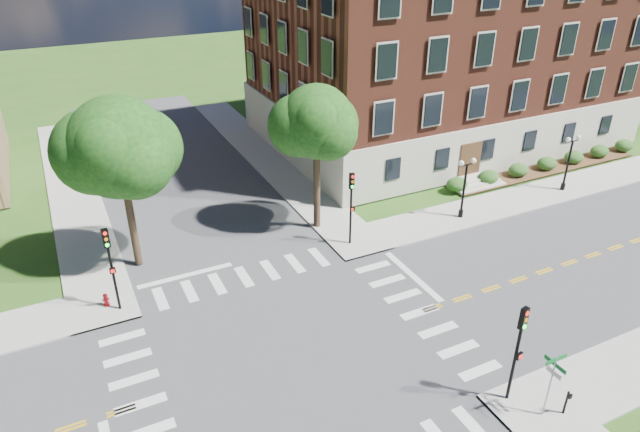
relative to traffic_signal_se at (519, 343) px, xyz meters
name	(u,v)px	position (x,y,z in m)	size (l,w,h in m)	color
ground	(295,354)	(-7.06, 6.69, -3.19)	(160.00, 160.00, 0.00)	#265016
road_ew	(295,354)	(-7.06, 6.69, -3.18)	(90.00, 12.00, 0.01)	#3D3D3F
road_ns	(295,354)	(-7.06, 6.69, -3.18)	(12.00, 90.00, 0.01)	#3D3D3F
sidewalk_ne	(393,176)	(8.32, 22.07, -3.13)	(34.00, 34.00, 0.12)	#9E9B93
crosswalk_east	(420,312)	(0.14, 6.69, -3.19)	(2.20, 10.20, 0.02)	silver
stop_bar_east	(413,276)	(1.74, 9.69, -3.19)	(0.40, 5.50, 0.00)	silver
main_building	(441,44)	(16.94, 28.69, 5.15)	(30.60, 22.40, 16.50)	#B3B19E
shrub_row	(545,171)	(19.94, 17.49, -3.19)	(18.00, 2.00, 1.30)	#214B19
tree_c	(119,148)	(-12.24, 17.87, 4.26)	(5.60, 5.60, 10.15)	#2F2017
tree_d	(317,122)	(-0.72, 17.32, 4.12)	(4.60, 4.60, 9.53)	#2F2017
traffic_signal_se	(519,343)	(0.00, 0.00, 0.00)	(0.36, 0.41, 4.80)	black
traffic_signal_ne	(351,200)	(0.17, 14.36, 0.00)	(0.37, 0.44, 4.80)	black
traffic_signal_nw	(110,259)	(-13.97, 13.81, 0.00)	(0.33, 0.37, 4.80)	black
twin_lamp_west	(464,185)	(8.67, 14.12, -0.66)	(1.36, 0.36, 4.23)	black
twin_lamp_east	(569,160)	(18.30, 14.20, -0.66)	(1.36, 0.36, 4.23)	black
street_sign_pole	(553,375)	(0.69, -1.35, -0.88)	(1.10, 1.10, 3.10)	gray
push_button_post	(567,401)	(1.52, -1.70, -2.39)	(0.14, 0.21, 1.20)	black
fire_hydrant	(106,300)	(-14.55, 14.41, -2.72)	(0.35, 0.35, 0.75)	maroon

